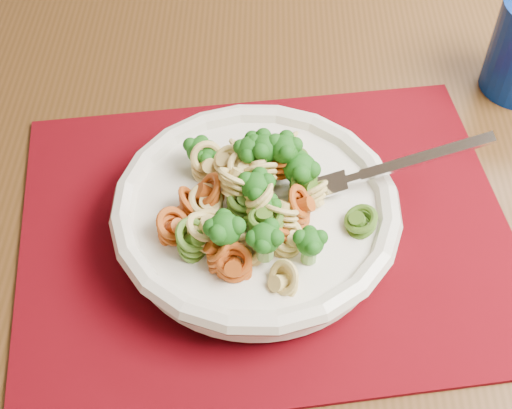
# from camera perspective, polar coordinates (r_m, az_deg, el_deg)

# --- Properties ---
(dining_table) EXTENTS (1.56, 1.14, 0.73)m
(dining_table) POSITION_cam_1_polar(r_m,az_deg,el_deg) (0.80, 5.04, 2.62)
(dining_table) COLOR #4D2F15
(dining_table) RESTS_ON ground
(placemat) EXTENTS (0.50, 0.44, 0.00)m
(placemat) POSITION_cam_1_polar(r_m,az_deg,el_deg) (0.62, 0.82, -2.12)
(placemat) COLOR #63040E
(placemat) RESTS_ON dining_table
(pasta_bowl) EXTENTS (0.24, 0.24, 0.05)m
(pasta_bowl) POSITION_cam_1_polar(r_m,az_deg,el_deg) (0.59, -0.00, -0.71)
(pasta_bowl) COLOR silver
(pasta_bowl) RESTS_ON placemat
(pasta_broccoli_heap) EXTENTS (0.21, 0.21, 0.06)m
(pasta_broccoli_heap) POSITION_cam_1_polar(r_m,az_deg,el_deg) (0.58, 0.00, 0.38)
(pasta_broccoli_heap) COLOR tan
(pasta_broccoli_heap) RESTS_ON pasta_bowl
(fork) EXTENTS (0.18, 0.07, 0.08)m
(fork) POSITION_cam_1_polar(r_m,az_deg,el_deg) (0.60, 6.08, 1.61)
(fork) COLOR silver
(fork) RESTS_ON pasta_bowl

